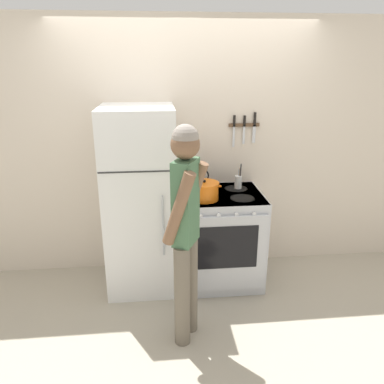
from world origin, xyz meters
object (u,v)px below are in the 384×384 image
at_px(dutch_oven_pot, 204,191).
at_px(utensil_jar, 238,181).
at_px(refrigerator, 141,201).
at_px(person, 186,225).
at_px(tea_kettle, 202,184).
at_px(stove_range, 220,237).

height_order(dutch_oven_pot, utensil_jar, utensil_jar).
relative_size(refrigerator, dutch_oven_pot, 5.64).
bearing_deg(dutch_oven_pot, person, -108.33).
relative_size(dutch_oven_pot, tea_kettle, 1.36).
distance_m(utensil_jar, person, 1.15).
bearing_deg(tea_kettle, person, -104.07).
bearing_deg(tea_kettle, stove_range, -45.21).
xyz_separation_m(stove_range, utensil_jar, (0.20, 0.17, 0.52)).
bearing_deg(utensil_jar, dutch_oven_pot, -143.04).
distance_m(tea_kettle, utensil_jar, 0.37).
bearing_deg(dutch_oven_pot, utensil_jar, 36.96).
relative_size(refrigerator, utensil_jar, 6.92).
height_order(dutch_oven_pot, person, person).
bearing_deg(stove_range, dutch_oven_pot, -148.05).
relative_size(tea_kettle, utensil_jar, 0.90).
bearing_deg(refrigerator, person, -66.52).
relative_size(utensil_jar, person, 0.15).
relative_size(refrigerator, stove_range, 1.90).
xyz_separation_m(utensil_jar, person, (-0.61, -0.97, -0.01)).
distance_m(stove_range, person, 1.04).
relative_size(stove_range, person, 0.53).
xyz_separation_m(stove_range, person, (-0.41, -0.80, 0.52)).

